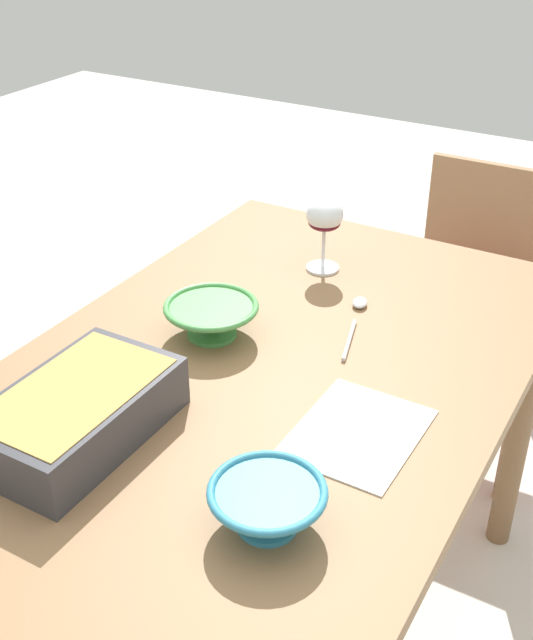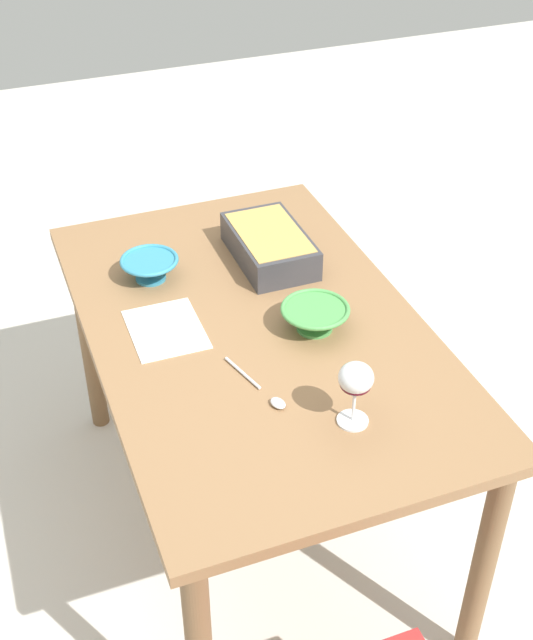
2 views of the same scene
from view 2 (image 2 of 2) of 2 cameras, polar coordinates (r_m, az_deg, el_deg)
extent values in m
plane|color=beige|center=(2.78, -0.63, -13.27)|extent=(8.00, 8.00, 0.00)
cube|color=olive|center=(2.25, -0.76, -0.66)|extent=(1.38, 0.85, 0.03)
cylinder|color=brown|center=(2.91, -11.80, -1.28)|extent=(0.06, 0.06, 0.74)
cylinder|color=brown|center=(3.06, 1.64, 1.67)|extent=(0.06, 0.06, 0.74)
cylinder|color=brown|center=(2.26, 14.26, -15.68)|extent=(0.06, 0.06, 0.74)
cylinder|color=white|center=(1.97, 5.77, -6.69)|extent=(0.07, 0.07, 0.01)
cylinder|color=white|center=(1.93, 5.85, -5.66)|extent=(0.01, 0.01, 0.09)
ellipsoid|color=white|center=(1.88, 6.00, -3.85)|extent=(0.08, 0.08, 0.07)
ellipsoid|color=#4C0A19|center=(1.89, 5.96, -4.28)|extent=(0.07, 0.07, 0.03)
cube|color=#38383D|center=(2.48, 0.21, 4.97)|extent=(0.32, 0.19, 0.09)
cube|color=tan|center=(2.47, 0.21, 5.69)|extent=(0.29, 0.17, 0.02)
cylinder|color=teal|center=(2.44, -7.73, 2.82)|extent=(0.09, 0.09, 0.01)
cone|color=teal|center=(2.42, -7.79, 3.44)|extent=(0.16, 0.16, 0.05)
torus|color=teal|center=(2.41, -7.84, 3.98)|extent=(0.16, 0.16, 0.01)
cylinder|color=#4C994C|center=(2.23, 3.23, -0.49)|extent=(0.09, 0.09, 0.01)
cone|color=#4C994C|center=(2.21, 3.25, 0.16)|extent=(0.17, 0.17, 0.05)
torus|color=#4C994C|center=(2.19, 3.28, 0.73)|extent=(0.18, 0.18, 0.01)
cylinder|color=silver|center=(2.08, -1.60, -3.55)|extent=(0.14, 0.05, 0.01)
ellipsoid|color=silver|center=(1.99, 0.77, -5.57)|extent=(0.05, 0.04, 0.01)
cube|color=white|center=(2.24, -6.74, -0.62)|extent=(0.24, 0.19, 0.00)
camera|label=1|loc=(2.75, -22.07, 22.93)|focal=45.11mm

